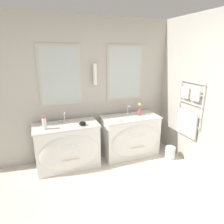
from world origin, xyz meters
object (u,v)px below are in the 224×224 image
toiletry_bottle (44,124)px  flower_vase (139,110)px  amenity_bowl (83,123)px  vanity_left (68,146)px  vanity_right (131,136)px  waste_bin (170,152)px

toiletry_bottle → flower_vase: 1.79m
amenity_bowl → vanity_left: bearing=158.9°
vanity_right → waste_bin: size_ratio=4.57×
toiletry_bottle → waste_bin: 2.38m
vanity_left → toiletry_bottle: size_ratio=5.21×
flower_vase → waste_bin: bearing=-47.4°
vanity_right → vanity_left: bearing=180.0°
waste_bin → flower_vase: bearing=132.6°
vanity_right → toiletry_bottle: 1.66m
vanity_right → amenity_bowl: 1.06m
waste_bin → vanity_right: bearing=146.7°
vanity_left → waste_bin: 1.95m
flower_vase → waste_bin: size_ratio=1.02×
vanity_left → toiletry_bottle: 0.60m
vanity_left → vanity_right: size_ratio=1.00×
flower_vase → toiletry_bottle: bearing=-176.4°
vanity_right → waste_bin: bearing=-33.3°
vanity_left → flower_vase: flower_vase is taller
vanity_right → toiletry_bottle: size_ratio=5.21×
flower_vase → waste_bin: (0.44, -0.48, -0.77)m
amenity_bowl → flower_vase: 1.19m
toiletry_bottle → amenity_bowl: (0.61, -0.05, -0.06)m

